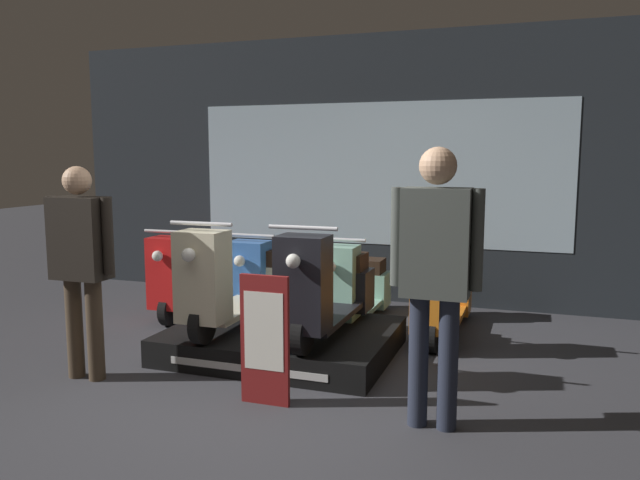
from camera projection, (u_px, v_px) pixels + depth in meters
ground_plane at (257, 404)px, 4.49m from camera, size 30.00×30.00×0.00m
shop_wall_back at (377, 170)px, 7.52m from camera, size 8.19×0.09×3.20m
display_platform at (283, 340)px, 5.62m from camera, size 1.95×1.52×0.24m
scooter_display_left at (235, 283)px, 5.63m from camera, size 0.55×1.73×1.01m
scooter_display_right at (327, 290)px, 5.35m from camera, size 0.55×1.73×1.01m
scooter_backrow_0 at (198, 278)px, 7.05m from camera, size 0.55×1.73×1.01m
scooter_backrow_1 at (272, 284)px, 6.75m from camera, size 0.55×1.73×1.01m
scooter_backrow_2 at (354, 290)px, 6.46m from camera, size 0.55×1.73×1.01m
scooter_backrow_3 at (442, 296)px, 6.16m from camera, size 0.55×1.73×1.01m
person_left_browsing at (81, 255)px, 4.88m from camera, size 0.60×0.25×1.69m
person_right_browsing at (436, 264)px, 3.97m from camera, size 0.59×0.24×1.83m
price_sign_board at (265, 340)px, 4.43m from camera, size 0.37×0.04×0.94m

